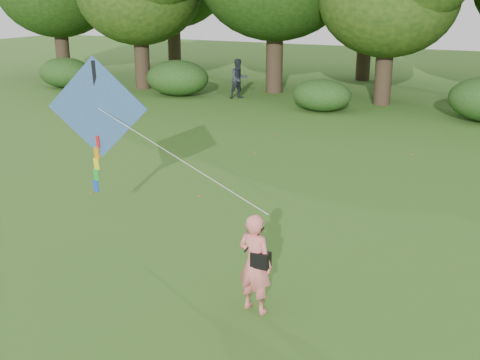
% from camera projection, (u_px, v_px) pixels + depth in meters
% --- Properties ---
extents(ground, '(100.00, 100.00, 0.00)m').
position_uv_depth(ground, '(218.00, 295.00, 10.68)').
color(ground, '#265114').
rests_on(ground, ground).
extents(man_kite_flyer, '(0.69, 0.51, 1.73)m').
position_uv_depth(man_kite_flyer, '(255.00, 263.00, 9.92)').
color(man_kite_flyer, '#EF7570').
rests_on(man_kite_flyer, ground).
extents(bystander_left, '(1.17, 1.21, 1.96)m').
position_uv_depth(bystander_left, '(239.00, 79.00, 29.83)').
color(bystander_left, '#242930').
rests_on(bystander_left, ground).
extents(crossbody_bag, '(0.43, 0.20, 0.70)m').
position_uv_depth(crossbody_bag, '(261.00, 259.00, 9.81)').
color(crossbody_bag, black).
rests_on(crossbody_bag, ground).
extents(flying_kite, '(5.85, 2.13, 3.02)m').
position_uv_depth(flying_kite, '(98.00, 110.00, 12.77)').
color(flying_kite, '#2635A8').
rests_on(flying_kite, ground).
extents(shrub_band, '(39.15, 3.22, 1.88)m').
position_uv_depth(shrub_band, '(399.00, 96.00, 25.75)').
color(shrub_band, '#264919').
rests_on(shrub_band, ground).
extents(fallen_leaves, '(10.98, 14.97, 0.01)m').
position_uv_depth(fallen_leaves, '(206.00, 203.00, 15.28)').
color(fallen_leaves, brown).
rests_on(fallen_leaves, ground).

